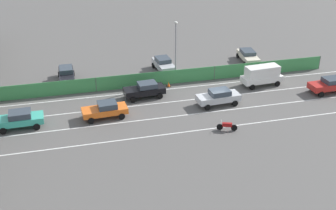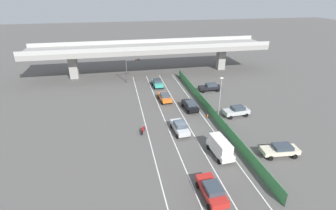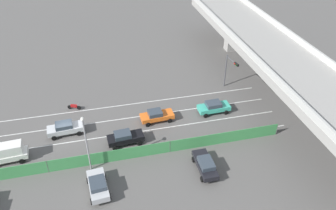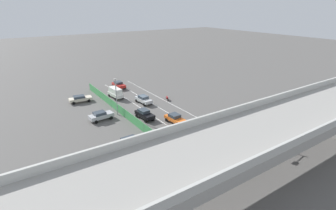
% 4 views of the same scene
% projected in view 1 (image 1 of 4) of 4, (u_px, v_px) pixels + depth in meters
% --- Properties ---
extents(ground_plane, '(300.00, 300.00, 0.00)m').
position_uv_depth(ground_plane, '(216.00, 104.00, 46.23)').
color(ground_plane, '#565451').
extents(lane_line_left_edge, '(0.14, 45.94, 0.01)m').
position_uv_depth(lane_line_left_edge, '(184.00, 132.00, 40.89)').
color(lane_line_left_edge, silver).
rests_on(lane_line_left_edge, ground).
extents(lane_line_mid_left, '(0.14, 45.94, 0.01)m').
position_uv_depth(lane_line_mid_left, '(175.00, 116.00, 43.72)').
color(lane_line_mid_left, silver).
rests_on(lane_line_mid_left, ground).
extents(lane_line_mid_right, '(0.14, 45.94, 0.01)m').
position_uv_depth(lane_line_mid_right, '(167.00, 102.00, 46.55)').
color(lane_line_mid_right, silver).
rests_on(lane_line_mid_right, ground).
extents(lane_line_right_edge, '(0.14, 45.94, 0.01)m').
position_uv_depth(lane_line_right_edge, '(160.00, 90.00, 49.38)').
color(lane_line_right_edge, silver).
rests_on(lane_line_right_edge, ground).
extents(green_fence, '(0.10, 42.04, 1.67)m').
position_uv_depth(green_fence, '(157.00, 79.00, 50.24)').
color(green_fence, '#3D8E4C').
rests_on(green_fence, ground).
extents(car_van_white, '(2.21, 4.82, 2.33)m').
position_uv_depth(car_van_white, '(262.00, 75.00, 50.05)').
color(car_van_white, silver).
rests_on(car_van_white, ground).
extents(car_sedan_black, '(2.21, 4.53, 1.69)m').
position_uv_depth(car_sedan_black, '(145.00, 89.00, 47.29)').
color(car_sedan_black, black).
rests_on(car_sedan_black, ground).
extents(car_taxi_orange, '(2.22, 4.53, 1.61)m').
position_uv_depth(car_taxi_orange, '(105.00, 109.00, 43.14)').
color(car_taxi_orange, orange).
rests_on(car_taxi_orange, ground).
extents(car_sedan_silver, '(2.20, 4.64, 1.69)m').
position_uv_depth(car_sedan_silver, '(219.00, 97.00, 45.68)').
color(car_sedan_silver, '#B7BABC').
rests_on(car_sedan_silver, ground).
extents(car_sedan_red, '(2.20, 4.65, 1.65)m').
position_uv_depth(car_sedan_red, '(330.00, 84.00, 48.54)').
color(car_sedan_red, red).
rests_on(car_sedan_red, ground).
extents(car_taxi_teal, '(2.11, 4.47, 1.66)m').
position_uv_depth(car_taxi_teal, '(20.00, 119.00, 41.31)').
color(car_taxi_teal, teal).
rests_on(car_taxi_teal, ground).
extents(motorcycle, '(0.87, 1.86, 0.93)m').
position_uv_depth(motorcycle, '(227.00, 126.00, 41.02)').
color(motorcycle, black).
rests_on(motorcycle, ground).
extents(parked_sedan_cream, '(4.84, 2.39, 1.50)m').
position_uv_depth(parked_sedan_cream, '(248.00, 55.00, 57.11)').
color(parked_sedan_cream, beige).
rests_on(parked_sedan_cream, ground).
extents(parked_wagon_silver, '(4.45, 2.33, 1.66)m').
position_uv_depth(parked_wagon_silver, '(163.00, 64.00, 54.16)').
color(parked_wagon_silver, '#B2B5B7').
rests_on(parked_wagon_silver, ground).
extents(parked_sedan_dark, '(4.59, 1.94, 1.62)m').
position_uv_depth(parked_sedan_dark, '(66.00, 74.00, 51.36)').
color(parked_sedan_dark, black).
rests_on(parked_sedan_dark, ground).
extents(street_lamp, '(0.60, 0.36, 7.23)m').
position_uv_depth(street_lamp, '(176.00, 46.00, 49.72)').
color(street_lamp, gray).
rests_on(street_lamp, ground).
extents(traffic_cone, '(0.47, 0.47, 0.57)m').
position_uv_depth(traffic_cone, '(169.00, 84.00, 50.12)').
color(traffic_cone, orange).
rests_on(traffic_cone, ground).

